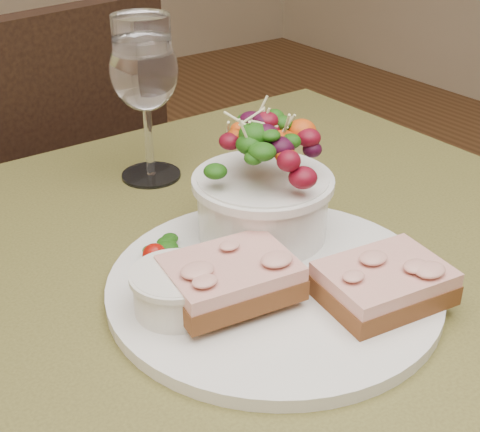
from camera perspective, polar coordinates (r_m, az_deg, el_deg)
cafe_table at (r=0.66m, az=1.67°, el=-13.29°), size 0.80×0.80×0.75m
chair_far at (r=1.36m, az=-17.44°, el=-8.61°), size 0.50×0.50×0.90m
dinner_plate at (r=0.59m, az=2.89°, el=-5.93°), size 0.29×0.29×0.01m
sandwich_front at (r=0.57m, az=12.17°, el=-5.63°), size 0.11×0.09×0.03m
sandwich_back at (r=0.55m, az=-0.84°, el=-5.28°), size 0.11×0.09×0.03m
ramekin at (r=0.54m, az=-5.49°, el=-6.21°), size 0.07×0.07×0.04m
salad_bowl at (r=0.63m, az=1.97°, el=3.21°), size 0.12×0.12×0.13m
garnish at (r=0.61m, az=-6.80°, el=-3.06°), size 0.05×0.04×0.02m
wine_glass at (r=0.76m, az=-8.17°, el=11.79°), size 0.08×0.08×0.18m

